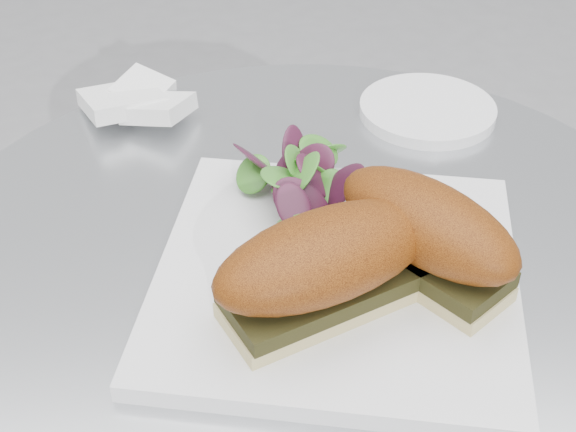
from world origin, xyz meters
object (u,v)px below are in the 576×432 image
saucer (427,110)px  sandwich_right (426,232)px  plate (337,275)px  sandwich_left (326,264)px

saucer → sandwich_right: bearing=-102.5°
plate → saucer: bearing=64.3°
sandwich_right → saucer: sandwich_right is taller
sandwich_left → saucer: size_ratio=1.35×
sandwich_left → saucer: 0.34m
plate → sandwich_left: bearing=-108.7°
sandwich_left → sandwich_right: bearing=-3.5°
sandwich_left → sandwich_right: 0.09m
plate → sandwich_left: 0.07m
sandwich_left → saucer: (0.14, 0.31, -0.05)m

